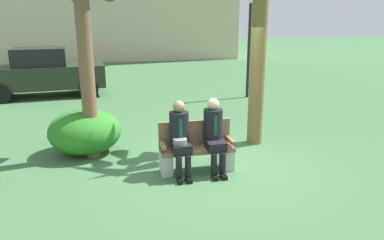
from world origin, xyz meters
name	(u,v)px	position (x,y,z in m)	size (l,w,h in m)	color
ground_plane	(214,165)	(0.00, 0.00, 0.00)	(80.00, 80.00, 0.00)	#3F6C3F
park_bench	(196,149)	(-0.37, -0.11, 0.39)	(1.33, 0.44, 0.90)	brown
seated_man_left	(180,135)	(-0.69, -0.23, 0.73)	(0.34, 0.72, 1.32)	black
seated_man_right	(214,132)	(-0.07, -0.23, 0.74)	(0.34, 0.72, 1.34)	black
shrub_near_bench	(85,132)	(-2.38, 1.23, 0.45)	(1.46, 1.33, 0.91)	#2B7B25
parked_car_near	(45,72)	(-4.00, 7.28, 0.84)	(4.02, 1.99, 1.68)	#232D1E
street_lamp	(249,36)	(2.79, 5.60, 2.07)	(0.24, 0.24, 3.35)	black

